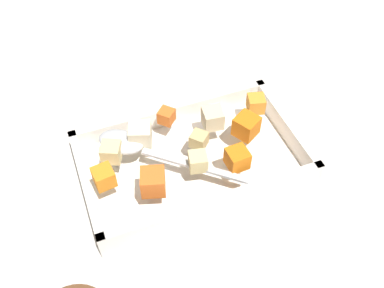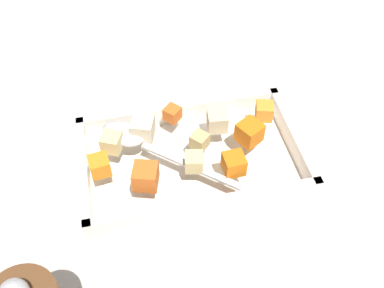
{
  "view_description": "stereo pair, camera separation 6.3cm",
  "coord_description": "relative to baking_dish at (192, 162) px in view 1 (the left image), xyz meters",
  "views": [
    {
      "loc": [
        0.17,
        0.4,
        0.55
      ],
      "look_at": [
        0.02,
        0.02,
        0.06
      ],
      "focal_mm": 40.2,
      "sensor_mm": 36.0,
      "label": 1
    },
    {
      "loc": [
        0.11,
        0.42,
        0.55
      ],
      "look_at": [
        0.02,
        0.02,
        0.06
      ],
      "focal_mm": 40.2,
      "sensor_mm": 36.0,
      "label": 2
    }
  ],
  "objects": [
    {
      "name": "potato_chunk_heap_side",
      "position": [
        -0.01,
        -0.0,
        0.05
      ],
      "size": [
        0.03,
        0.03,
        0.02
      ],
      "primitive_type": "cube",
      "rotation": [
        0.0,
        0.0,
        2.32
      ],
      "color": "tan",
      "rests_on": "baking_dish"
    },
    {
      "name": "carrot_chunk_near_left",
      "position": [
        0.08,
        0.05,
        0.05
      ],
      "size": [
        0.04,
        0.04,
        0.03
      ],
      "primitive_type": "cube",
      "rotation": [
        0.0,
        0.0,
        5.98
      ],
      "color": "orange",
      "rests_on": "baking_dish"
    },
    {
      "name": "carrot_chunk_near_right",
      "position": [
        -0.12,
        -0.04,
        0.05
      ],
      "size": [
        0.03,
        0.03,
        0.03
      ],
      "primitive_type": "cube",
      "rotation": [
        0.0,
        0.0,
        2.87
      ],
      "color": "orange",
      "rests_on": "baking_dish"
    },
    {
      "name": "serving_spoon",
      "position": [
        0.09,
        -0.03,
        0.04
      ],
      "size": [
        0.19,
        0.17,
        0.02
      ],
      "rotation": [
        0.0,
        0.0,
        2.43
      ],
      "color": "silver",
      "rests_on": "baking_dish"
    },
    {
      "name": "carrot_chunk_heap_top",
      "position": [
        -0.09,
        0.0,
        0.05
      ],
      "size": [
        0.04,
        0.04,
        0.03
      ],
      "primitive_type": "cube",
      "rotation": [
        0.0,
        0.0,
        5.24
      ],
      "color": "orange",
      "rests_on": "baking_dish"
    },
    {
      "name": "potato_chunk_corner_ne",
      "position": [
        0.12,
        -0.03,
        0.05
      ],
      "size": [
        0.04,
        0.04,
        0.03
      ],
      "primitive_type": "cube",
      "rotation": [
        0.0,
        0.0,
        1.14
      ],
      "color": "#E0CC89",
      "rests_on": "baking_dish"
    },
    {
      "name": "baking_dish",
      "position": [
        0.0,
        0.0,
        0.0
      ],
      "size": [
        0.34,
        0.2,
        0.05
      ],
      "color": "white",
      "rests_on": "ground_plane"
    },
    {
      "name": "potato_chunk_corner_sw",
      "position": [
        0.0,
        0.04,
        0.05
      ],
      "size": [
        0.03,
        0.03,
        0.03
      ],
      "primitive_type": "cube",
      "rotation": [
        0.0,
        0.0,
        2.93
      ],
      "color": "#E0CC89",
      "rests_on": "baking_dish"
    },
    {
      "name": "carrot_chunk_mid_right",
      "position": [
        0.14,
        0.01,
        0.05
      ],
      "size": [
        0.03,
        0.03,
        0.03
      ],
      "primitive_type": "cube",
      "rotation": [
        0.0,
        0.0,
        0.12
      ],
      "color": "orange",
      "rests_on": "baking_dish"
    },
    {
      "name": "ground_plane",
      "position": [
        -0.02,
        -0.02,
        -0.02
      ],
      "size": [
        4.0,
        4.0,
        0.0
      ],
      "primitive_type": "plane",
      "color": "beige"
    },
    {
      "name": "carrot_chunk_center",
      "position": [
        -0.05,
        0.05,
        0.05
      ],
      "size": [
        0.03,
        0.03,
        0.03
      ],
      "primitive_type": "cube",
      "rotation": [
        0.0,
        0.0,
        3.19
      ],
      "color": "orange",
      "rests_on": "baking_dish"
    },
    {
      "name": "potato_chunk_near_spoon",
      "position": [
        0.07,
        -0.04,
        0.05
      ],
      "size": [
        0.04,
        0.04,
        0.03
      ],
      "primitive_type": "cube",
      "rotation": [
        0.0,
        0.0,
        4.38
      ],
      "color": "beige",
      "rests_on": "baking_dish"
    },
    {
      "name": "potato_chunk_corner_se",
      "position": [
        -0.05,
        -0.03,
        0.05
      ],
      "size": [
        0.03,
        0.03,
        0.03
      ],
      "primitive_type": "cube",
      "rotation": [
        0.0,
        0.0,
        1.46
      ],
      "color": "beige",
      "rests_on": "baking_dish"
    },
    {
      "name": "carrot_chunk_far_left",
      "position": [
        0.02,
        -0.07,
        0.05
      ],
      "size": [
        0.03,
        0.03,
        0.02
      ],
      "primitive_type": "cube",
      "rotation": [
        0.0,
        0.0,
        3.92
      ],
      "color": "orange",
      "rests_on": "baking_dish"
    }
  ]
}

